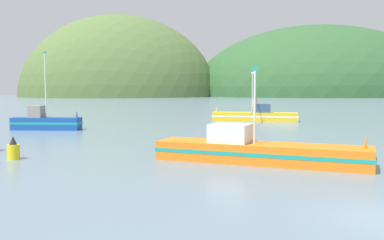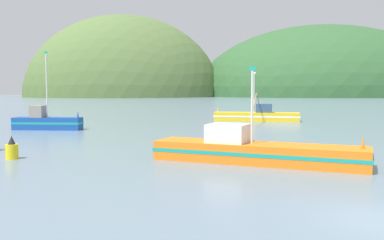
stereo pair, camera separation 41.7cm
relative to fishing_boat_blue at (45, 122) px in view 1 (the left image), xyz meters
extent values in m
ellipsoid|color=#516B38|center=(31.26, 179.18, -0.80)|extent=(101.80, 81.44, 84.37)
ellipsoid|color=#2D562D|center=(144.90, 169.60, -0.80)|extent=(151.31, 121.05, 80.09)
cube|color=#19479E|center=(0.10, -0.04, -0.18)|extent=(6.92, 3.91, 1.24)
cube|color=teal|center=(0.10, -0.04, -0.11)|extent=(6.99, 3.95, 0.22)
cone|color=#19479E|center=(3.02, -1.13, 0.79)|extent=(0.26, 0.26, 0.70)
cube|color=gray|center=(-0.79, 0.29, 1.04)|extent=(1.72, 1.83, 1.19)
cylinder|color=silver|center=(0.10, -0.04, 3.61)|extent=(0.12, 0.12, 6.33)
cube|color=teal|center=(0.10, -0.04, 6.90)|extent=(0.35, 0.15, 0.20)
cube|color=orange|center=(12.12, -23.52, -0.25)|extent=(10.65, 9.25, 1.09)
cube|color=teal|center=(12.12, -23.52, -0.20)|extent=(10.76, 9.34, 0.20)
cone|color=orange|center=(16.31, -26.90, 0.64)|extent=(0.28, 0.28, 0.70)
cube|color=silver|center=(10.77, -22.44, 0.80)|extent=(2.95, 2.92, 1.03)
cylinder|color=silver|center=(11.85, -23.30, 2.29)|extent=(0.12, 0.12, 4.01)
cube|color=teal|center=(11.85, -23.30, 4.42)|extent=(0.30, 0.25, 0.20)
cube|color=gold|center=(25.01, 4.34, -0.24)|extent=(10.29, 6.66, 1.11)
cube|color=white|center=(25.01, 4.34, -0.18)|extent=(10.39, 6.72, 0.20)
cone|color=gold|center=(20.68, 6.64, 0.67)|extent=(0.27, 0.27, 0.70)
cube|color=#334C6B|center=(25.84, 3.89, 0.87)|extent=(2.41, 2.20, 1.10)
cylinder|color=silver|center=(24.71, 4.49, 2.75)|extent=(0.12, 0.12, 4.88)
cube|color=white|center=(24.71, 4.49, 5.31)|extent=(0.33, 0.20, 0.20)
cylinder|color=#997F4C|center=(22.82, 0.22, 1.65)|extent=(3.62, 6.67, 2.17)
cylinder|color=#997F4C|center=(27.20, 8.46, 1.65)|extent=(3.62, 6.67, 2.17)
cylinder|color=yellow|center=(-1.11, -18.23, -0.36)|extent=(0.72, 0.72, 0.86)
cone|color=black|center=(-1.11, -18.23, 0.32)|extent=(0.43, 0.43, 0.50)
camera|label=1|loc=(1.69, -44.69, 3.31)|focal=39.70mm
camera|label=2|loc=(2.09, -44.81, 3.31)|focal=39.70mm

